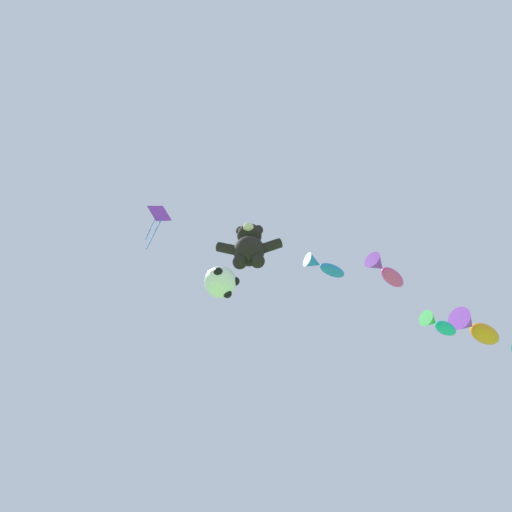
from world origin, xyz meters
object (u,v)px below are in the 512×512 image
(fish_kite_cobalt, at_px, (323,266))
(fish_kite_magenta, at_px, (385,271))
(fish_kite_tangerine, at_px, (475,328))
(diamond_kite, at_px, (158,217))
(teddy_bear_kite, at_px, (249,246))
(fish_kite_teal, at_px, (438,324))
(soccer_ball_kite, at_px, (221,282))

(fish_kite_cobalt, bearing_deg, fish_kite_magenta, 24.96)
(fish_kite_cobalt, bearing_deg, fish_kite_tangerine, 34.16)
(diamond_kite, bearing_deg, fish_kite_cobalt, 11.62)
(fish_kite_cobalt, relative_size, fish_kite_magenta, 0.86)
(fish_kite_magenta, bearing_deg, diamond_kite, -164.20)
(teddy_bear_kite, relative_size, fish_kite_teal, 1.38)
(fish_kite_magenta, bearing_deg, teddy_bear_kite, -155.94)
(teddy_bear_kite, distance_m, soccer_ball_kite, 1.67)
(diamond_kite, bearing_deg, fish_kite_magenta, 15.80)
(fish_kite_cobalt, distance_m, diamond_kite, 5.95)
(fish_kite_tangerine, distance_m, diamond_kite, 12.91)
(fish_kite_cobalt, relative_size, diamond_kite, 0.48)
(soccer_ball_kite, bearing_deg, fish_kite_cobalt, 13.86)
(fish_kite_magenta, height_order, diamond_kite, diamond_kite)
(soccer_ball_kite, xyz_separation_m, fish_kite_magenta, (5.45, 1.86, 2.39))
(fish_kite_magenta, height_order, fish_kite_teal, fish_kite_magenta)
(fish_kite_magenta, relative_size, fish_kite_tangerine, 0.72)
(fish_kite_magenta, xyz_separation_m, fish_kite_teal, (1.89, 1.91, -0.89))
(fish_kite_teal, bearing_deg, fish_kite_cobalt, -144.61)
(fish_kite_magenta, bearing_deg, fish_kite_tangerine, 38.94)
(teddy_bear_kite, bearing_deg, diamond_kite, -177.29)
(fish_kite_cobalt, height_order, diamond_kite, diamond_kite)
(fish_kite_cobalt, xyz_separation_m, fish_kite_magenta, (2.34, 1.09, 0.94))
(soccer_ball_kite, distance_m, fish_kite_teal, 8.39)
(fish_kite_magenta, height_order, fish_kite_tangerine, fish_kite_tangerine)
(diamond_kite, bearing_deg, fish_kite_teal, 23.00)
(diamond_kite, bearing_deg, fish_kite_tangerine, 24.49)
(fish_kite_cobalt, bearing_deg, teddy_bear_kite, -156.87)
(fish_kite_cobalt, xyz_separation_m, fish_kite_tangerine, (6.18, 4.20, 0.88))
(fish_kite_magenta, relative_size, diamond_kite, 0.56)
(fish_kite_tangerine, bearing_deg, soccer_ball_kite, -151.90)
(fish_kite_tangerine, bearing_deg, fish_kite_magenta, -141.06)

